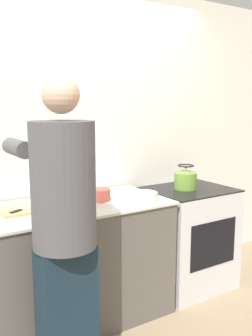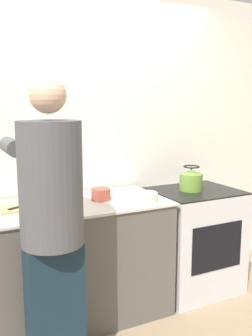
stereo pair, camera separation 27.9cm
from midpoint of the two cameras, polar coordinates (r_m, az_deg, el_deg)
ground_plane at (r=2.94m, az=-3.06°, el=-23.63°), size 12.00×12.00×0.00m
wall_back at (r=3.16m, az=-9.99°, el=3.78°), size 8.00×0.05×2.60m
counter at (r=2.87m, az=-13.40°, el=-14.56°), size 1.70×0.71×0.90m
oven at (r=3.41m, az=7.16°, el=-10.50°), size 0.71×0.61×0.89m
person at (r=2.15m, az=-13.22°, el=-8.46°), size 0.40×0.63×1.77m
cutting_board at (r=2.70m, az=-17.87°, el=-6.06°), size 0.36×0.24×0.02m
knife at (r=2.67m, az=-18.33°, el=-5.98°), size 0.23×0.14×0.01m
kettle at (r=3.25m, az=6.64°, el=-1.68°), size 0.20×0.20×0.21m
bowl_prep at (r=2.84m, az=-6.70°, el=-4.11°), size 0.15×0.15×0.09m
bowl_mixing at (r=2.83m, az=0.03°, el=-4.38°), size 0.20×0.20×0.06m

